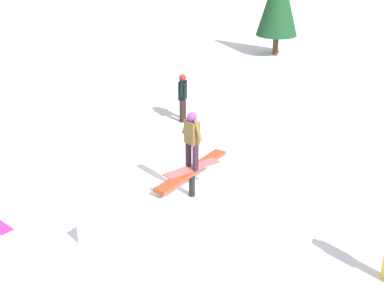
% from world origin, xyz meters
% --- Properties ---
extents(ground_plane, '(60.00, 60.00, 0.00)m').
position_xyz_m(ground_plane, '(0.00, 0.00, 0.00)').
color(ground_plane, white).
extents(rail_feature, '(2.30, 1.35, 0.68)m').
position_xyz_m(rail_feature, '(0.00, 0.00, 0.58)').
color(rail_feature, black).
rests_on(rail_feature, ground).
extents(snow_kicker_ramp, '(2.28, 2.15, 0.48)m').
position_xyz_m(snow_kicker_ramp, '(-1.71, 0.86, 0.24)').
color(snow_kicker_ramp, white).
rests_on(snow_kicker_ramp, ground).
extents(main_rider_on_rail, '(1.19, 1.19, 1.34)m').
position_xyz_m(main_rider_on_rail, '(0.00, 0.00, 1.33)').
color(main_rider_on_rail, '#E76161').
rests_on(main_rider_on_rail, rail_feature).
extents(bystander_black, '(0.65, 0.23, 1.46)m').
position_xyz_m(bystander_black, '(4.65, 0.91, 0.82)').
color(bystander_black, black).
rests_on(bystander_black, ground).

